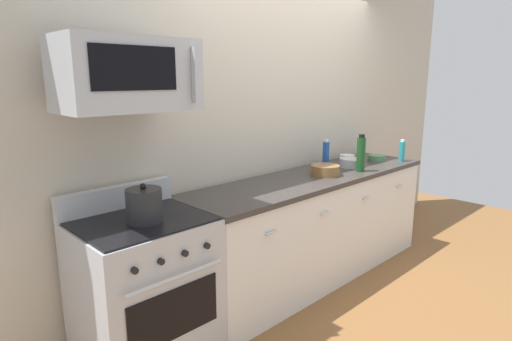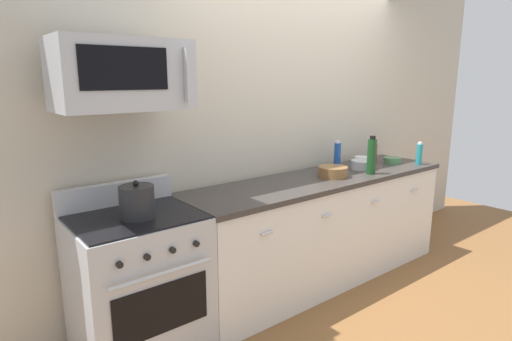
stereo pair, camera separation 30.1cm
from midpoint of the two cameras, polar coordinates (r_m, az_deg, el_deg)
The scene contains 14 objects.
ground_plane at distance 3.92m, azimuth 5.44°, elevation -13.86°, with size 6.78×6.78×0.00m, color brown.
back_wall at distance 3.81m, azimuth 1.13°, elevation 6.65°, with size 5.65×0.10×2.70m, color beige.
counter_unit at distance 3.74m, azimuth 5.59°, elevation -7.54°, with size 2.56×0.66×0.92m.
range_oven at distance 2.79m, azimuth -17.90°, elevation -15.17°, with size 0.76×0.69×1.07m.
microwave at distance 2.53m, azimuth -20.33°, elevation 12.03°, with size 0.74×0.44×0.40m.
bottle_soda_blue at distance 3.98m, azimuth 7.29°, elevation 2.28°, with size 0.06×0.06×0.25m.
bottle_hot_sauce_red at distance 4.26m, azimuth 11.87°, elevation 2.49°, with size 0.05×0.05×0.21m.
bottle_wine_green at distance 3.79m, azimuth 11.79°, elevation 2.18°, with size 0.08×0.08×0.33m.
bottle_dish_soap at distance 4.37m, azimuth 17.26°, elevation 2.51°, with size 0.06×0.06×0.22m.
bowl_white_ceramic at distance 4.30m, azimuth 10.30°, elevation 1.72°, with size 0.15×0.15×0.06m.
bowl_wooden_salad at distance 3.62m, azimuth 6.98°, elevation 0.07°, with size 0.25×0.25×0.09m.
bowl_steel_prep at distance 3.99m, azimuth 10.57°, elevation 1.06°, with size 0.21×0.21×0.08m.
bowl_green_glaze at distance 4.35m, azimuth 14.07°, elevation 1.67°, with size 0.16×0.16×0.06m.
stockpot at distance 2.54m, azimuth -18.19°, elevation -4.53°, with size 0.21×0.21×0.23m.
Camera 1 is at (-2.81, -2.16, 1.74)m, focal length 29.64 mm.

